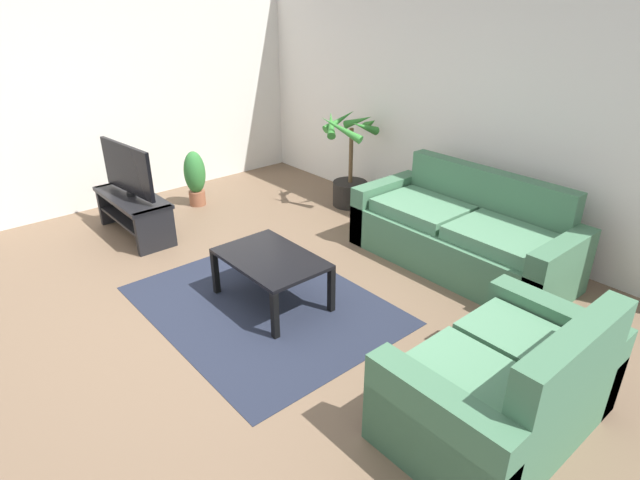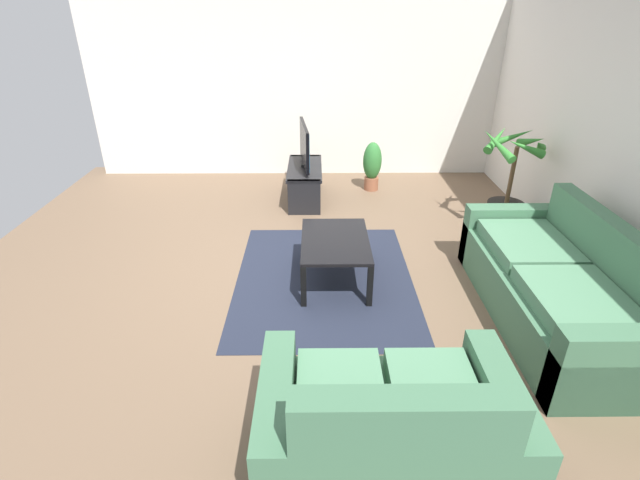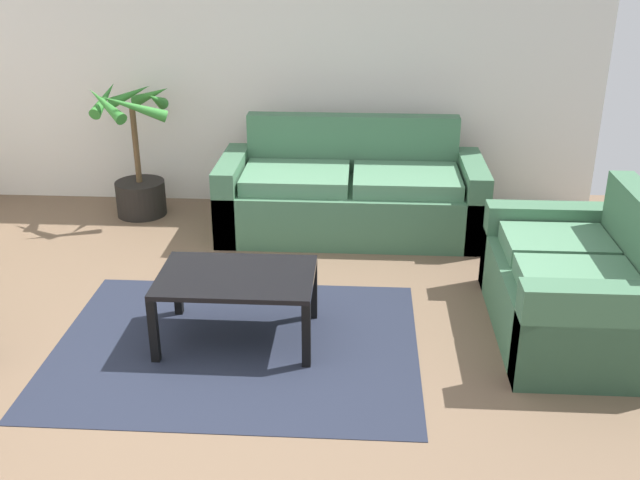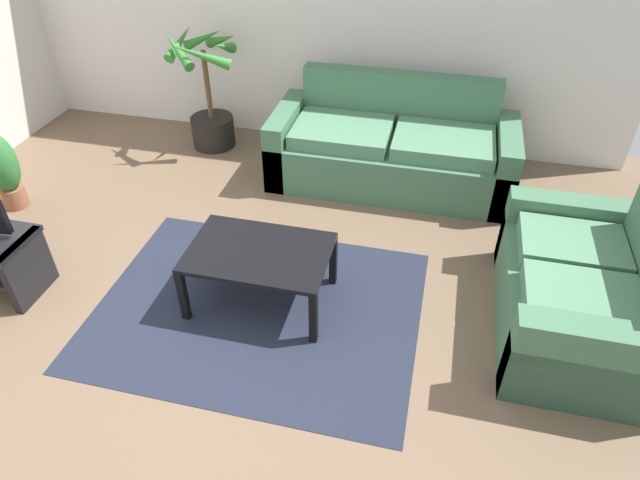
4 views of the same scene
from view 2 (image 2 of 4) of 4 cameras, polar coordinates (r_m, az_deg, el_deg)
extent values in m
plane|color=brown|center=(4.76, -4.11, -3.49)|extent=(6.60, 6.60, 0.00)
cube|color=silver|center=(5.02, 32.61, 10.63)|extent=(6.00, 0.06, 2.70)
cube|color=silver|center=(7.18, -3.11, 18.46)|extent=(0.06, 6.00, 2.70)
cube|color=#3F6B4C|center=(4.38, 26.15, -6.32)|extent=(2.13, 0.90, 0.42)
cube|color=#3F6B4C|center=(4.35, 31.69, -1.04)|extent=(1.77, 0.16, 0.48)
cube|color=#3F6B4C|center=(5.10, 21.97, 0.57)|extent=(0.18, 0.90, 0.62)
cube|color=#3F6B4C|center=(3.65, 32.80, -13.23)|extent=(0.18, 0.90, 0.62)
cube|color=#4F7F5D|center=(4.57, 24.04, -0.50)|extent=(0.85, 0.66, 0.12)
cube|color=#4F7F5D|center=(3.90, 28.92, -6.53)|extent=(0.85, 0.66, 0.12)
cube|color=#3F6B4C|center=(2.90, 8.03, -22.75)|extent=(0.90, 1.40, 0.42)
cube|color=#3F6B4C|center=(2.33, 10.11, -22.48)|extent=(0.16, 1.04, 0.48)
cube|color=#3F6B4C|center=(2.81, -5.24, -21.64)|extent=(0.90, 0.18, 0.62)
cube|color=#3F6B4C|center=(2.97, 20.70, -20.27)|extent=(0.90, 0.18, 0.62)
cube|color=#4F7F5D|center=(2.71, 2.50, -18.49)|extent=(0.66, 0.48, 0.12)
cube|color=#4F7F5D|center=(2.79, 13.85, -17.93)|extent=(0.66, 0.48, 0.12)
cube|color=black|center=(6.30, -1.87, 8.73)|extent=(1.10, 0.45, 0.04)
cube|color=black|center=(6.38, -1.84, 6.75)|extent=(1.02, 0.39, 0.03)
cube|color=black|center=(6.86, -1.76, 8.43)|extent=(0.06, 0.41, 0.46)
cube|color=black|center=(5.88, -1.94, 5.21)|extent=(0.06, 0.41, 0.46)
cube|color=black|center=(6.21, -1.92, 11.54)|extent=(0.93, 0.14, 0.52)
cube|color=teal|center=(6.21, -1.71, 11.55)|extent=(0.88, 0.10, 0.47)
cylinder|color=black|center=(6.29, -1.88, 9.07)|extent=(0.10, 0.10, 0.04)
cube|color=black|center=(4.38, 1.86, -0.09)|extent=(0.94, 0.63, 0.03)
cube|color=black|center=(4.87, -1.79, -0.01)|extent=(0.05, 0.05, 0.41)
cube|color=black|center=(4.10, -2.02, -5.65)|extent=(0.05, 0.05, 0.41)
cube|color=black|center=(4.89, 5.02, 0.02)|extent=(0.05, 0.05, 0.41)
cube|color=black|center=(4.12, 6.10, -5.58)|extent=(0.05, 0.05, 0.41)
cube|color=#1E2333|center=(4.58, 0.53, -4.74)|extent=(2.20, 1.70, 0.01)
cylinder|color=black|center=(6.01, 21.51, 2.92)|extent=(0.43, 0.43, 0.30)
cylinder|color=brown|center=(5.84, 22.31, 7.27)|extent=(0.05, 0.05, 0.67)
cone|color=#327D2F|center=(5.55, 23.80, 10.24)|extent=(0.10, 0.43, 0.25)
cone|color=#327D2F|center=(5.71, 25.20, 10.38)|extent=(0.44, 0.33, 0.26)
cone|color=#327D2F|center=(5.86, 24.34, 10.94)|extent=(0.39, 0.23, 0.23)
cone|color=#327D2F|center=(5.95, 22.35, 11.52)|extent=(0.14, 0.48, 0.26)
cone|color=#327D2F|center=(5.81, 20.71, 11.45)|extent=(0.44, 0.39, 0.27)
cone|color=#327D2F|center=(5.56, 20.85, 10.78)|extent=(0.55, 0.28, 0.29)
cylinder|color=brown|center=(6.80, 6.25, 6.87)|extent=(0.20, 0.20, 0.18)
ellipsoid|color=#2F7132|center=(6.69, 6.39, 9.55)|extent=(0.26, 0.26, 0.53)
camera|label=1|loc=(2.14, -74.08, 9.31)|focal=29.26mm
camera|label=3|loc=(4.93, -53.87, 16.23)|focal=41.74mm
camera|label=4|loc=(3.78, -46.60, 24.26)|focal=31.05mm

